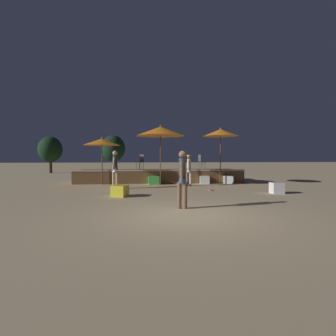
{
  "coord_description": "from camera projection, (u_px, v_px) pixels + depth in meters",
  "views": [
    {
      "loc": [
        -1.2,
        -7.08,
        1.62
      ],
      "look_at": [
        0.0,
        5.86,
        1.03
      ],
      "focal_mm": 28.0,
      "sensor_mm": 36.0,
      "label": 1
    }
  ],
  "objects": [
    {
      "name": "ground_plane",
      "position": [
        188.0,
        215.0,
        7.23
      ],
      "size": [
        120.0,
        120.0,
        0.0
      ],
      "primitive_type": "plane",
      "color": "tan"
    },
    {
      "name": "wooden_deck",
      "position": [
        159.0,
        176.0,
        16.69
      ],
      "size": [
        10.16,
        2.73,
        0.82
      ],
      "color": "brown",
      "rests_on": "ground"
    },
    {
      "name": "patio_umbrella_0",
      "position": [
        160.0,
        131.0,
        14.69
      ],
      "size": [
        2.74,
        2.74,
        3.36
      ],
      "color": "brown",
      "rests_on": "ground"
    },
    {
      "name": "patio_umbrella_1",
      "position": [
        221.0,
        133.0,
        15.11
      ],
      "size": [
        2.05,
        2.05,
        3.26
      ],
      "color": "brown",
      "rests_on": "ground"
    },
    {
      "name": "patio_umbrella_2",
      "position": [
        102.0,
        142.0,
        14.84
      ],
      "size": [
        2.11,
        2.11,
        2.69
      ],
      "color": "brown",
      "rests_on": "ground"
    },
    {
      "name": "cube_seat_0",
      "position": [
        277.0,
        188.0,
        11.39
      ],
      "size": [
        0.53,
        0.53,
        0.47
      ],
      "rotation": [
        0.0,
        0.0,
        -0.06
      ],
      "color": "white",
      "rests_on": "ground"
    },
    {
      "name": "cube_seat_1",
      "position": [
        204.0,
        180.0,
        15.39
      ],
      "size": [
        0.6,
        0.6,
        0.46
      ],
      "rotation": [
        0.0,
        0.0,
        -0.12
      ],
      "color": "white",
      "rests_on": "ground"
    },
    {
      "name": "cube_seat_2",
      "position": [
        120.0,
        191.0,
        10.53
      ],
      "size": [
        0.72,
        0.72,
        0.45
      ],
      "rotation": [
        0.0,
        0.0,
        -0.37
      ],
      "color": "yellow",
      "rests_on": "ground"
    },
    {
      "name": "cube_seat_3",
      "position": [
        228.0,
        179.0,
        15.6
      ],
      "size": [
        0.75,
        0.75,
        0.46
      ],
      "rotation": [
        0.0,
        0.0,
        -0.37
      ],
      "color": "white",
      "rests_on": "ground"
    },
    {
      "name": "cube_seat_4",
      "position": [
        154.0,
        180.0,
        15.09
      ],
      "size": [
        0.64,
        0.64,
        0.45
      ],
      "rotation": [
        0.0,
        0.0,
        0.03
      ],
      "color": "#4CC651",
      "rests_on": "ground"
    },
    {
      "name": "person_0",
      "position": [
        189.0,
        169.0,
        14.22
      ],
      "size": [
        0.29,
        0.52,
        1.69
      ],
      "rotation": [
        0.0,
        0.0,
        3.06
      ],
      "color": "white",
      "rests_on": "ground"
    },
    {
      "name": "person_1",
      "position": [
        115.0,
        167.0,
        12.92
      ],
      "size": [
        0.31,
        0.59,
        1.9
      ],
      "rotation": [
        0.0,
        0.0,
        2.84
      ],
      "color": "tan",
      "rests_on": "ground"
    },
    {
      "name": "person_2",
      "position": [
        182.0,
        177.0,
        8.05
      ],
      "size": [
        0.3,
        0.45,
        1.79
      ],
      "rotation": [
        0.0,
        0.0,
        6.04
      ],
      "color": "brown",
      "rests_on": "ground"
    },
    {
      "name": "bistro_chair_0",
      "position": [
        185.0,
        160.0,
        16.31
      ],
      "size": [
        0.41,
        0.41,
        0.9
      ],
      "rotation": [
        0.0,
        0.0,
        3.33
      ],
      "color": "#47474C",
      "rests_on": "wooden_deck"
    },
    {
      "name": "bistro_chair_1",
      "position": [
        141.0,
        160.0,
        15.93
      ],
      "size": [
        0.48,
        0.48,
        0.9
      ],
      "rotation": [
        0.0,
        0.0,
        5.44
      ],
      "color": "#47474C",
      "rests_on": "wooden_deck"
    },
    {
      "name": "bistro_chair_2",
      "position": [
        201.0,
        160.0,
        17.43
      ],
      "size": [
        0.43,
        0.43,
        0.9
      ],
      "rotation": [
        0.0,
        0.0,
        1.86
      ],
      "color": "#47474C",
      "rests_on": "wooden_deck"
    },
    {
      "name": "frisbee_disc",
      "position": [
        211.0,
        190.0,
        12.33
      ],
      "size": [
        0.24,
        0.24,
        0.03
      ],
      "color": "#E54C99",
      "rests_on": "ground"
    },
    {
      "name": "background_tree_0",
      "position": [
        50.0,
        149.0,
        25.07
      ],
      "size": [
        2.23,
        2.23,
        3.5
      ],
      "color": "#3D2B1C",
      "rests_on": "ground"
    },
    {
      "name": "background_tree_1",
      "position": [
        113.0,
        149.0,
        24.79
      ],
      "size": [
        2.25,
        2.25,
        3.59
      ],
      "color": "#3D2B1C",
      "rests_on": "ground"
    }
  ]
}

